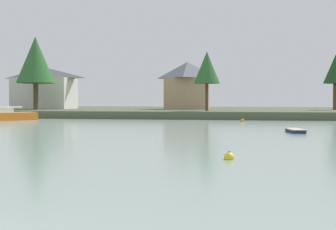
# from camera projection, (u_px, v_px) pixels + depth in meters

# --- Properties ---
(far_shore_bank) EXTENTS (204.80, 57.44, 1.11)m
(far_shore_bank) POSITION_uv_depth(u_px,v_px,m) (222.00, 111.00, 89.11)
(far_shore_bank) COLOR #4C563D
(far_shore_bank) RESTS_ON ground
(sailboat_orange) EXTENTS (7.86, 8.91, 13.22)m
(sailboat_orange) POSITION_uv_depth(u_px,v_px,m) (0.00, 118.00, 58.58)
(sailboat_orange) COLOR orange
(sailboat_orange) RESTS_ON ground
(dinghy_navy) EXTENTS (1.57, 2.96, 0.42)m
(dinghy_navy) POSITION_uv_depth(u_px,v_px,m) (295.00, 131.00, 36.69)
(dinghy_navy) COLOR navy
(dinghy_navy) RESTS_ON ground
(mooring_buoy_yellow) EXTENTS (0.48, 0.48, 0.53)m
(mooring_buoy_yellow) POSITION_uv_depth(u_px,v_px,m) (229.00, 158.00, 19.90)
(mooring_buoy_yellow) COLOR yellow
(mooring_buoy_yellow) RESTS_ON ground
(mooring_buoy_orange) EXTENTS (0.51, 0.51, 0.56)m
(mooring_buoy_orange) POSITION_uv_depth(u_px,v_px,m) (242.00, 121.00, 56.02)
(mooring_buoy_orange) COLOR orange
(mooring_buoy_orange) RESTS_ON ground
(shore_tree_center_left) EXTENTS (3.97, 3.97, 9.31)m
(shore_tree_center_left) POSITION_uv_depth(u_px,v_px,m) (336.00, 70.00, 74.32)
(shore_tree_center_left) COLOR brown
(shore_tree_center_left) RESTS_ON far_shore_bank
(shore_tree_inland_c) EXTENTS (3.90, 3.90, 8.88)m
(shore_tree_inland_c) POSITION_uv_depth(u_px,v_px,m) (207.00, 68.00, 66.04)
(shore_tree_inland_c) COLOR brown
(shore_tree_inland_c) RESTS_ON far_shore_bank
(shore_tree_center) EXTENTS (4.77, 4.77, 10.70)m
(shore_tree_center) POSITION_uv_depth(u_px,v_px,m) (33.00, 71.00, 90.38)
(shore_tree_center) COLOR brown
(shore_tree_center) RESTS_ON far_shore_bank
(shore_tree_left_mid) EXTENTS (6.45, 6.45, 12.41)m
(shore_tree_left_mid) POSITION_uv_depth(u_px,v_px,m) (36.00, 60.00, 75.18)
(shore_tree_left_mid) COLOR brown
(shore_tree_left_mid) RESTS_ON far_shore_bank
(cottage_eastern) EXTENTS (11.67, 7.04, 7.89)m
(cottage_eastern) POSITION_uv_depth(u_px,v_px,m) (44.00, 87.00, 83.90)
(cottage_eastern) COLOR silver
(cottage_eastern) RESTS_ON far_shore_bank
(cottage_behind_trees) EXTENTS (8.08, 7.43, 8.62)m
(cottage_behind_trees) POSITION_uv_depth(u_px,v_px,m) (187.00, 85.00, 81.24)
(cottage_behind_trees) COLOR tan
(cottage_behind_trees) RESTS_ON far_shore_bank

